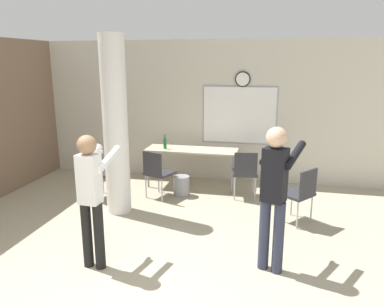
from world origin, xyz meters
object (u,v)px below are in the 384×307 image
(person_playing_front, at_px, (91,191))
(person_playing_side, at_px, (275,188))
(bottle_on_table, at_px, (165,143))
(chair_table_left, at_px, (157,171))
(chair_mid_room, at_px, (300,191))
(chair_near_pillar, at_px, (96,171))
(chair_table_right, at_px, (245,171))
(folding_table, at_px, (192,151))

(person_playing_front, xyz_separation_m, person_playing_side, (2.06, 0.37, 0.06))
(bottle_on_table, height_order, chair_table_left, bottle_on_table)
(chair_mid_room, bearing_deg, person_playing_front, -144.03)
(person_playing_side, bearing_deg, chair_table_left, 135.65)
(bottle_on_table, bearing_deg, chair_near_pillar, -135.59)
(chair_table_left, bearing_deg, chair_mid_room, -13.37)
(chair_table_left, bearing_deg, chair_table_right, 12.21)
(folding_table, xyz_separation_m, chair_table_left, (-0.46, -0.80, -0.19))
(chair_mid_room, relative_size, person_playing_side, 0.51)
(chair_table_left, bearing_deg, person_playing_side, -44.35)
(bottle_on_table, bearing_deg, folding_table, 12.87)
(chair_near_pillar, distance_m, person_playing_front, 2.33)
(chair_table_right, bearing_deg, bottle_on_table, 167.16)
(folding_table, height_order, bottle_on_table, bottle_on_table)
(folding_table, height_order, chair_mid_room, chair_mid_room)
(chair_mid_room, height_order, chair_near_pillar, same)
(bottle_on_table, height_order, chair_mid_room, bottle_on_table)
(chair_table_left, distance_m, person_playing_front, 2.38)
(chair_table_right, relative_size, person_playing_side, 0.51)
(folding_table, bearing_deg, bottle_on_table, -167.13)
(chair_near_pillar, height_order, person_playing_side, person_playing_side)
(bottle_on_table, distance_m, person_playing_side, 3.36)
(folding_table, xyz_separation_m, chair_near_pillar, (-1.49, -1.08, -0.19))
(folding_table, distance_m, chair_table_right, 1.18)
(chair_table_left, height_order, person_playing_front, person_playing_front)
(bottle_on_table, relative_size, person_playing_front, 0.18)
(chair_table_right, height_order, chair_near_pillar, same)
(bottle_on_table, height_order, chair_near_pillar, bottle_on_table)
(person_playing_front, bearing_deg, chair_table_left, 88.92)
(person_playing_front, bearing_deg, folding_table, 80.97)
(folding_table, bearing_deg, person_playing_front, -99.03)
(chair_table_right, bearing_deg, person_playing_front, -120.29)
(chair_table_right, bearing_deg, folding_table, 155.93)
(chair_mid_room, xyz_separation_m, chair_near_pillar, (-3.43, 0.29, 0.00))
(folding_table, xyz_separation_m, chair_mid_room, (1.94, -1.37, -0.19))
(person_playing_side, bearing_deg, folding_table, 119.34)
(person_playing_front, height_order, person_playing_side, person_playing_side)
(chair_near_pillar, xyz_separation_m, chair_table_left, (1.03, 0.28, 0.00))
(bottle_on_table, distance_m, chair_mid_room, 2.78)
(chair_near_pillar, xyz_separation_m, person_playing_front, (0.99, -2.07, 0.44))
(chair_table_right, bearing_deg, chair_near_pillar, -166.67)
(folding_table, bearing_deg, chair_near_pillar, -144.12)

